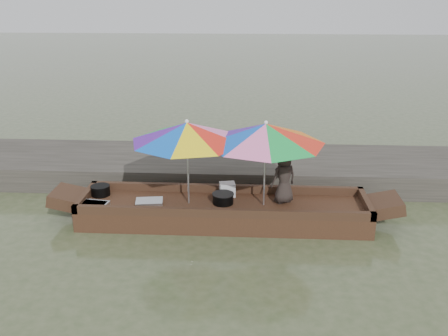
# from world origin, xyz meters

# --- Properties ---
(water) EXTENTS (80.00, 80.00, 0.00)m
(water) POSITION_xyz_m (0.00, 0.00, 0.00)
(water) COLOR #3B4728
(water) RESTS_ON ground
(dock) EXTENTS (22.00, 2.20, 0.50)m
(dock) POSITION_xyz_m (0.00, 2.20, 0.25)
(dock) COLOR #2D2B26
(dock) RESTS_ON ground
(boat_hull) EXTENTS (5.16, 1.20, 0.35)m
(boat_hull) POSITION_xyz_m (0.00, 0.00, 0.17)
(boat_hull) COLOR black
(boat_hull) RESTS_ON water
(cooking_pot) EXTENTS (0.35, 0.35, 0.19)m
(cooking_pot) POSITION_xyz_m (-2.33, 0.27, 0.44)
(cooking_pot) COLOR black
(cooking_pot) RESTS_ON boat_hull
(tray_crayfish) EXTENTS (0.53, 0.40, 0.09)m
(tray_crayfish) POSITION_xyz_m (-2.28, -0.31, 0.39)
(tray_crayfish) COLOR silver
(tray_crayfish) RESTS_ON boat_hull
(tray_scallop) EXTENTS (0.52, 0.40, 0.06)m
(tray_scallop) POSITION_xyz_m (-1.34, -0.06, 0.38)
(tray_scallop) COLOR silver
(tray_scallop) RESTS_ON boat_hull
(charcoal_grill) EXTENTS (0.37, 0.37, 0.18)m
(charcoal_grill) POSITION_xyz_m (-0.01, 0.02, 0.44)
(charcoal_grill) COLOR black
(charcoal_grill) RESTS_ON boat_hull
(supply_bag) EXTENTS (0.32, 0.27, 0.26)m
(supply_bag) POSITION_xyz_m (0.05, 0.36, 0.48)
(supply_bag) COLOR silver
(supply_bag) RESTS_ON boat_hull
(vendor) EXTENTS (0.57, 0.50, 0.97)m
(vendor) POSITION_xyz_m (1.07, 0.14, 0.83)
(vendor) COLOR black
(vendor) RESTS_ON boat_hull
(umbrella_bow) EXTENTS (2.24, 2.24, 1.55)m
(umbrella_bow) POSITION_xyz_m (-0.63, 0.00, 1.12)
(umbrella_bow) COLOR pink
(umbrella_bow) RESTS_ON boat_hull
(umbrella_stern) EXTENTS (2.21, 2.21, 1.55)m
(umbrella_stern) POSITION_xyz_m (0.72, 0.00, 1.12)
(umbrella_stern) COLOR orange
(umbrella_stern) RESTS_ON boat_hull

